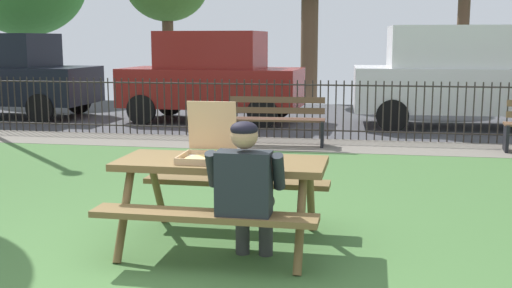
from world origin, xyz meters
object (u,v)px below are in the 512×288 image
Objects in this scene: parked_car_left at (212,76)px; picnic_table_foreground at (222,179)px; adult_at_table at (246,187)px; park_bench_center at (278,121)px; pizza_box_open at (208,149)px; parked_car_center at (468,74)px.

picnic_table_foreground is at bearing -75.50° from parked_car_left.
adult_at_table is 9.14m from parked_car_left.
picnic_table_foreground is 1.12× the size of park_bench_center.
parked_car_center reaches higher than pizza_box_open.
adult_at_table is 0.30× the size of parked_car_left.
picnic_table_foreground is 8.57m from parked_car_left.
parked_car_center is (3.27, 8.29, 0.50)m from picnic_table_foreground.
picnic_table_foreground is at bearing 122.15° from adult_at_table.
parked_car_center reaches higher than parked_car_left.
picnic_table_foreground is 3.67× the size of pizza_box_open.
adult_at_table is at bearing -57.85° from picnic_table_foreground.
adult_at_table is (0.44, -0.50, -0.21)m from pizza_box_open.
parked_car_center reaches higher than adult_at_table.
adult_at_table is 0.74× the size of park_bench_center.
adult_at_table is 0.25× the size of parked_car_center.
parked_car_left is at bearing 104.50° from picnic_table_foreground.
parked_car_left is 5.41m from parked_car_center.
park_bench_center is (-0.26, 5.34, -0.18)m from picnic_table_foreground.
pizza_box_open is 0.70m from adult_at_table.
parked_car_center is at bearing 71.46° from adult_at_table.
parked_car_left reaches higher than pizza_box_open.
adult_at_table reaches higher than park_bench_center.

